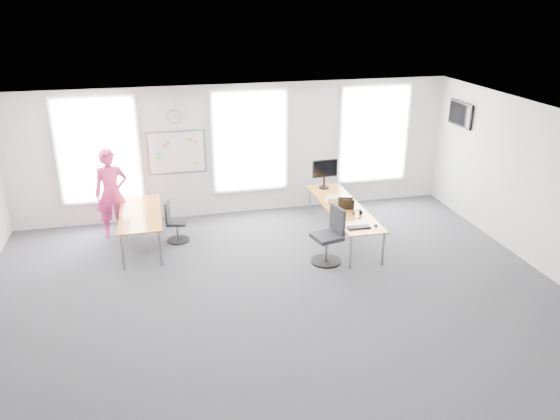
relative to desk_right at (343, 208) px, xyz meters
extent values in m
plane|color=#26262B|center=(-1.91, -2.06, -0.66)|extent=(10.00, 10.00, 0.00)
plane|color=white|center=(-1.91, -2.06, 2.34)|extent=(10.00, 10.00, 0.00)
plane|color=silver|center=(-1.91, 1.94, 0.84)|extent=(10.00, 0.00, 10.00)
plane|color=silver|center=(-1.91, -6.06, 0.84)|extent=(10.00, 0.00, 10.00)
plane|color=silver|center=(3.09, -2.06, 0.84)|extent=(0.00, 10.00, 10.00)
cube|color=white|center=(-4.91, 1.91, 1.04)|extent=(1.60, 0.06, 2.20)
cube|color=white|center=(-1.61, 1.91, 1.04)|extent=(1.60, 0.06, 2.20)
cube|color=white|center=(1.39, 1.91, 1.04)|extent=(1.60, 0.06, 2.20)
cube|color=orange|center=(0.00, 0.00, 0.03)|extent=(0.77, 2.88, 0.03)
cylinder|color=gray|center=(-0.32, -1.38, -0.32)|extent=(0.05, 0.05, 0.67)
cylinder|color=gray|center=(0.32, -1.38, -0.32)|extent=(0.05, 0.05, 0.67)
cylinder|color=gray|center=(-0.32, 1.38, -0.32)|extent=(0.05, 0.05, 0.67)
cylinder|color=gray|center=(0.32, 1.38, -0.32)|extent=(0.05, 0.05, 0.67)
cube|color=orange|center=(-4.12, 0.52, 0.07)|extent=(0.81, 2.03, 0.03)
cylinder|color=gray|center=(-4.47, -0.43, -0.30)|extent=(0.05, 0.05, 0.71)
cylinder|color=gray|center=(-3.77, -0.43, -0.30)|extent=(0.05, 0.05, 0.71)
cylinder|color=gray|center=(-4.47, 1.48, -0.30)|extent=(0.05, 0.05, 0.71)
cylinder|color=gray|center=(-3.77, 1.48, -0.30)|extent=(0.05, 0.05, 0.71)
cylinder|color=black|center=(-0.68, -1.02, -0.64)|extent=(0.59, 0.59, 0.03)
cylinder|color=gray|center=(-0.68, -1.02, -0.38)|extent=(0.07, 0.07, 0.47)
cube|color=black|center=(-0.68, -1.02, -0.12)|extent=(0.60, 0.60, 0.08)
cube|color=black|center=(-0.47, -0.97, 0.19)|extent=(0.17, 0.47, 0.51)
cylinder|color=black|center=(-3.41, 0.62, -0.64)|extent=(0.47, 0.47, 0.03)
cylinder|color=gray|center=(-3.41, 0.62, -0.44)|extent=(0.05, 0.05, 0.38)
cube|color=black|center=(-3.41, 0.62, -0.23)|extent=(0.47, 0.47, 0.06)
cube|color=black|center=(-3.58, 0.66, 0.02)|extent=(0.12, 0.38, 0.40)
imported|color=#DC2E70|center=(-4.68, 1.23, 0.29)|extent=(0.73, 0.52, 1.89)
cube|color=white|center=(-3.26, 1.91, 0.89)|extent=(1.20, 0.03, 0.90)
cylinder|color=gray|center=(-3.26, 1.91, 1.69)|extent=(0.30, 0.04, 0.30)
cube|color=black|center=(3.04, 0.94, 1.64)|extent=(0.06, 0.90, 0.55)
cube|color=black|center=(-0.09, -1.13, 0.06)|extent=(0.46, 0.18, 0.02)
ellipsoid|color=black|center=(0.26, -1.12, 0.07)|extent=(0.09, 0.12, 0.04)
cylinder|color=black|center=(0.09, -0.67, 0.05)|extent=(0.07, 0.07, 0.01)
cylinder|color=black|center=(0.05, -0.49, 0.09)|extent=(0.04, 0.09, 0.09)
cylinder|color=black|center=(0.19, -0.49, 0.09)|extent=(0.04, 0.09, 0.09)
cylinder|color=gold|center=(0.05, -0.49, 0.09)|extent=(0.01, 0.10, 0.10)
cube|color=black|center=(0.12, -0.49, 0.14)|extent=(0.16, 0.02, 0.02)
cube|color=black|center=(-0.01, -0.14, 0.17)|extent=(0.31, 0.15, 0.25)
cube|color=#FA4D19|center=(-0.01, -0.21, 0.16)|extent=(0.30, 0.16, 0.23)
cube|color=black|center=(-0.01, -0.23, 0.17)|extent=(0.32, 0.17, 0.24)
cube|color=beige|center=(-0.10, 0.34, 0.10)|extent=(0.33, 0.26, 0.11)
cylinder|color=black|center=(-0.04, 1.20, 0.06)|extent=(0.25, 0.25, 0.02)
cylinder|color=black|center=(-0.04, 1.20, 0.18)|extent=(0.05, 0.05, 0.25)
cube|color=black|center=(-0.04, 1.19, 0.51)|extent=(0.60, 0.08, 0.40)
cube|color=black|center=(-0.04, 1.16, 0.51)|extent=(0.56, 0.05, 0.36)
camera|label=1|loc=(-3.71, -9.98, 4.20)|focal=35.00mm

